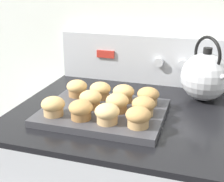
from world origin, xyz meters
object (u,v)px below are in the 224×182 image
(muffin_r0_c0, at_px, (53,106))
(muffin_r2_c0, at_px, (77,88))
(muffin_r2_c1, at_px, (100,90))
(muffin_r1_c2, at_px, (117,103))
(muffin_r0_c1, at_px, (81,110))
(muffin_r0_c2, at_px, (107,113))
(tea_kettle, at_px, (205,76))
(muffin_r2_c2, at_px, (123,93))
(muffin_r0_c3, at_px, (138,117))
(muffin_r1_c1, at_px, (91,99))
(muffin_pan, at_px, (103,112))
(muffin_r2_c3, at_px, (148,96))
(muffin_r1_c3, at_px, (144,106))

(muffin_r0_c0, relative_size, muffin_r2_c0, 1.00)
(muffin_r2_c1, bearing_deg, muffin_r1_c2, -45.27)
(muffin_r0_c1, height_order, muffin_r0_c2, same)
(muffin_r0_c0, bearing_deg, tea_kettle, 37.13)
(muffin_r1_c2, height_order, muffin_r2_c2, same)
(muffin_r0_c1, bearing_deg, muffin_r0_c0, -179.63)
(muffin_r2_c1, bearing_deg, muffin_r0_c3, -44.65)
(muffin_r1_c1, xyz_separation_m, muffin_r2_c2, (0.09, 0.09, 0.00))
(muffin_r2_c1, relative_size, muffin_r2_c2, 1.00)
(muffin_r0_c0, distance_m, muffin_r2_c1, 0.20)
(muffin_pan, height_order, muffin_r2_c3, muffin_r2_c3)
(muffin_r2_c2, height_order, muffin_r2_c3, same)
(muffin_r0_c3, distance_m, muffin_r1_c2, 0.12)
(muffin_r0_c0, relative_size, muffin_r1_c2, 1.00)
(muffin_r1_c1, bearing_deg, muffin_r2_c0, 134.94)
(muffin_r0_c3, relative_size, muffin_r2_c2, 1.00)
(muffin_r2_c2, xyz_separation_m, tea_kettle, (0.26, 0.16, 0.04))
(muffin_r1_c3, bearing_deg, muffin_r2_c1, 152.13)
(muffin_r0_c0, relative_size, muffin_r2_c1, 1.00)
(muffin_pan, xyz_separation_m, muffin_r0_c0, (-0.13, -0.09, 0.04))
(muffin_r0_c3, xyz_separation_m, tea_kettle, (0.17, 0.33, 0.04))
(muffin_r0_c0, distance_m, muffin_r0_c2, 0.18)
(muffin_r0_c1, relative_size, muffin_r2_c3, 1.00)
(muffin_r2_c3, height_order, tea_kettle, tea_kettle)
(muffin_r1_c1, relative_size, muffin_r1_c3, 1.00)
(muffin_pan, height_order, muffin_r0_c0, muffin_r0_c0)
(muffin_r0_c1, bearing_deg, muffin_r2_c0, 117.05)
(muffin_r0_c1, relative_size, muffin_r1_c3, 1.00)
(muffin_r0_c0, bearing_deg, muffin_pan, 32.98)
(muffin_r1_c1, xyz_separation_m, muffin_r2_c0, (-0.09, 0.09, 0.00))
(muffin_r0_c2, distance_m, tea_kettle, 0.43)
(muffin_r1_c2, bearing_deg, tea_kettle, 43.64)
(muffin_r1_c1, distance_m, muffin_r2_c2, 0.12)
(muffin_r2_c1, bearing_deg, muffin_r1_c1, -91.23)
(muffin_pan, xyz_separation_m, muffin_r0_c3, (0.13, -0.09, 0.04))
(muffin_r2_c0, distance_m, tea_kettle, 0.46)
(muffin_r0_c0, distance_m, tea_kettle, 0.55)
(muffin_r1_c3, relative_size, muffin_r2_c0, 1.00)
(muffin_r0_c1, xyz_separation_m, muffin_r2_c0, (-0.09, 0.17, 0.00))
(muffin_r0_c3, distance_m, muffin_r1_c3, 0.08)
(muffin_r2_c3, bearing_deg, muffin_r1_c2, -133.64)
(muffin_r2_c2, bearing_deg, muffin_r1_c3, -44.99)
(muffin_r0_c3, bearing_deg, muffin_r1_c1, 154.27)
(muffin_r0_c1, bearing_deg, muffin_r2_c2, 63.87)
(muffin_r0_c3, height_order, tea_kettle, tea_kettle)
(muffin_r1_c3, bearing_deg, tea_kettle, 55.24)
(muffin_pan, xyz_separation_m, tea_kettle, (0.30, 0.24, 0.08))
(muffin_r2_c0, relative_size, tea_kettle, 0.31)
(muffin_pan, bearing_deg, muffin_r0_c0, -147.02)
(muffin_r0_c0, bearing_deg, muffin_r2_c1, 62.58)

